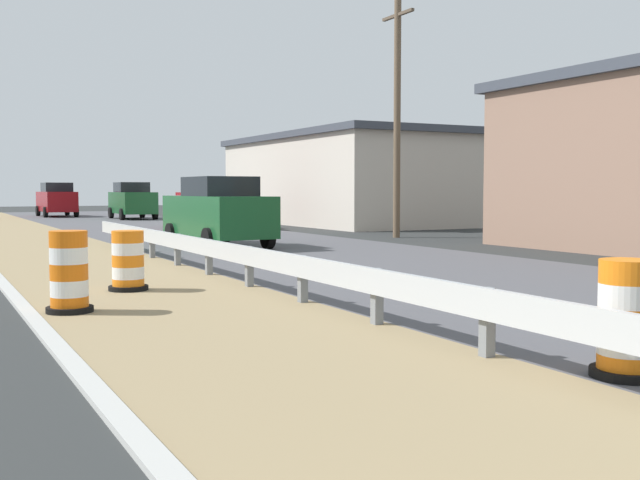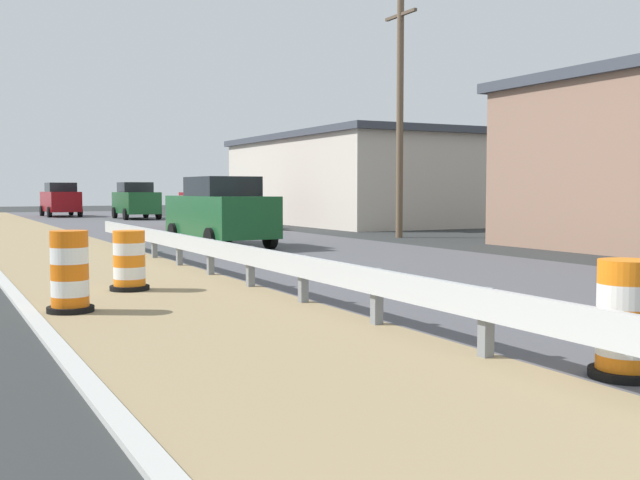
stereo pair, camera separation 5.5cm
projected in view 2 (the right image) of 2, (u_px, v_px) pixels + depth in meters
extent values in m
cube|color=slate|center=(486.00, 322.00, 7.58)|extent=(0.12, 0.12, 0.70)
cube|color=slate|center=(377.00, 296.00, 9.41)|extent=(0.12, 0.12, 0.70)
cube|color=slate|center=(303.00, 279.00, 11.25)|extent=(0.12, 0.12, 0.70)
cube|color=slate|center=(250.00, 266.00, 13.09)|extent=(0.12, 0.12, 0.70)
cube|color=slate|center=(210.00, 257.00, 14.93)|extent=(0.12, 0.12, 0.70)
cube|color=slate|center=(179.00, 249.00, 16.77)|extent=(0.12, 0.12, 0.70)
cube|color=slate|center=(154.00, 244.00, 18.61)|extent=(0.12, 0.12, 0.70)
cube|color=slate|center=(134.00, 239.00, 20.44)|extent=(0.12, 0.12, 0.70)
cube|color=slate|center=(117.00, 235.00, 22.28)|extent=(0.12, 0.12, 0.70)
cylinder|color=orange|center=(624.00, 366.00, 6.76)|extent=(0.50, 0.50, 0.21)
cylinder|color=white|center=(625.00, 343.00, 6.74)|extent=(0.50, 0.50, 0.21)
cylinder|color=orange|center=(626.00, 319.00, 6.73)|extent=(0.50, 0.50, 0.21)
cylinder|color=white|center=(626.00, 295.00, 6.72)|extent=(0.50, 0.50, 0.21)
cylinder|color=orange|center=(627.00, 272.00, 6.70)|extent=(0.50, 0.50, 0.21)
cylinder|color=black|center=(624.00, 373.00, 6.76)|extent=(0.63, 0.63, 0.08)
cylinder|color=orange|center=(70.00, 304.00, 10.37)|extent=(0.50, 0.50, 0.22)
cylinder|color=white|center=(70.00, 288.00, 10.36)|extent=(0.50, 0.50, 0.22)
cylinder|color=orange|center=(70.00, 272.00, 10.34)|extent=(0.50, 0.50, 0.22)
cylinder|color=white|center=(69.00, 255.00, 10.33)|extent=(0.50, 0.50, 0.22)
cylinder|color=orange|center=(69.00, 239.00, 10.31)|extent=(0.50, 0.50, 0.22)
cylinder|color=black|center=(71.00, 309.00, 10.38)|extent=(0.63, 0.63, 0.08)
cylinder|color=orange|center=(130.00, 284.00, 12.62)|extent=(0.52, 0.52, 0.20)
cylinder|color=white|center=(129.00, 272.00, 12.61)|extent=(0.52, 0.52, 0.20)
cylinder|color=orange|center=(129.00, 260.00, 12.60)|extent=(0.52, 0.52, 0.20)
cylinder|color=white|center=(129.00, 249.00, 12.58)|extent=(0.52, 0.52, 0.20)
cylinder|color=orange|center=(129.00, 237.00, 12.57)|extent=(0.52, 0.52, 0.20)
cylinder|color=black|center=(130.00, 288.00, 12.63)|extent=(0.65, 0.65, 0.08)
cube|color=#195128|center=(220.00, 216.00, 22.37)|extent=(1.92, 4.84, 1.16)
cube|color=black|center=(222.00, 186.00, 22.14)|extent=(1.66, 2.25, 0.56)
cylinder|color=black|center=(174.00, 234.00, 23.35)|extent=(0.24, 0.65, 0.64)
cylinder|color=black|center=(228.00, 232.00, 24.22)|extent=(0.24, 0.65, 0.64)
cylinder|color=black|center=(211.00, 239.00, 20.60)|extent=(0.24, 0.65, 0.64)
cylinder|color=black|center=(270.00, 237.00, 21.46)|extent=(0.24, 0.65, 0.64)
cube|color=maroon|center=(215.00, 207.00, 32.56)|extent=(2.00, 4.70, 1.23)
cube|color=black|center=(213.00, 186.00, 32.67)|extent=(1.75, 2.18, 0.56)
cylinder|color=black|center=(248.00, 222.00, 31.64)|extent=(0.24, 0.65, 0.64)
cylinder|color=black|center=(205.00, 223.00, 30.81)|extent=(0.24, 0.65, 0.64)
cylinder|color=black|center=(224.00, 219.00, 34.39)|extent=(0.24, 0.65, 0.64)
cylinder|color=black|center=(184.00, 220.00, 33.57)|extent=(0.24, 0.65, 0.64)
cube|color=maroon|center=(60.00, 202.00, 47.00)|extent=(1.83, 4.64, 1.21)
cube|color=black|center=(61.00, 187.00, 46.78)|extent=(1.62, 2.14, 0.56)
cylinder|color=black|center=(42.00, 211.00, 47.97)|extent=(0.23, 0.64, 0.64)
cylinder|color=black|center=(71.00, 210.00, 48.80)|extent=(0.23, 0.64, 0.64)
cylinder|color=black|center=(49.00, 212.00, 45.29)|extent=(0.23, 0.64, 0.64)
cylinder|color=black|center=(80.00, 212.00, 46.12)|extent=(0.23, 0.64, 0.64)
cube|color=#195128|center=(136.00, 203.00, 43.17)|extent=(1.86, 4.41, 1.20)
cube|color=black|center=(135.00, 187.00, 43.26)|extent=(1.65, 2.04, 0.56)
cylinder|color=black|center=(159.00, 214.00, 42.32)|extent=(0.23, 0.64, 0.64)
cylinder|color=black|center=(126.00, 214.00, 41.51)|extent=(0.23, 0.64, 0.64)
cylinder|color=black|center=(146.00, 212.00, 44.90)|extent=(0.23, 0.64, 0.64)
cylinder|color=black|center=(115.00, 213.00, 44.09)|extent=(0.23, 0.64, 0.64)
cube|color=beige|center=(362.00, 182.00, 37.95)|extent=(8.81, 14.17, 4.04)
cube|color=#3D424C|center=(362.00, 139.00, 37.80)|extent=(9.16, 14.73, 0.30)
cylinder|color=brown|center=(400.00, 120.00, 26.18)|extent=(0.24, 0.24, 8.14)
cube|color=brown|center=(401.00, 15.00, 25.95)|extent=(0.12, 1.80, 0.10)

